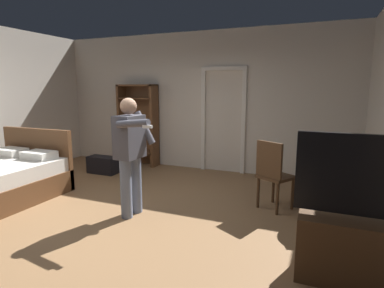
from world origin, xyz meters
TOP-DOWN VIEW (x-y plane):
  - ground_plane at (0.00, 0.00)m, footprint 6.95×6.95m
  - wall_back at (0.00, 2.91)m, footprint 6.56×0.12m
  - doorway_frame at (0.59, 2.83)m, footprint 0.93×0.08m
  - bookshelf at (-1.32, 2.69)m, footprint 0.89×0.32m
  - tv_flatscreen at (2.86, -0.39)m, footprint 1.20×0.40m
  - side_table at (2.60, 0.91)m, footprint 0.65×0.65m
  - laptop at (2.57, 0.87)m, footprint 0.36×0.37m
  - bottle_on_table at (2.74, 0.83)m, footprint 0.06×0.06m
  - wooden_chair at (1.86, 1.08)m, footprint 0.57×0.57m
  - person_blue_shirt at (0.14, 0.16)m, footprint 0.64×0.57m
  - suitcase_dark at (-1.60, 1.74)m, footprint 0.61×0.29m

SIDE VIEW (x-z plane):
  - ground_plane at x=0.00m, z-range 0.00..0.00m
  - suitcase_dark at x=-1.60m, z-range 0.00..0.35m
  - tv_flatscreen at x=2.86m, z-range -0.27..1.07m
  - side_table at x=2.60m, z-range 0.12..0.82m
  - wooden_chair at x=1.86m, z-range 0.05..1.04m
  - laptop at x=2.57m, z-range 0.67..0.83m
  - bottle_on_table at x=2.74m, z-range 0.68..0.93m
  - person_blue_shirt at x=0.14m, z-range 0.11..1.70m
  - bookshelf at x=-1.32m, z-range 0.07..1.86m
  - doorway_frame at x=0.59m, z-range 0.16..2.29m
  - wall_back at x=0.00m, z-range 0.00..2.84m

